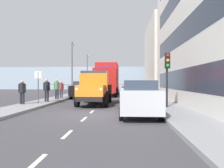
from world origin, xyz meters
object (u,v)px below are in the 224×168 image
object	(u,v)px
truck_vintage_orange	(94,89)
lamp_post_far	(87,69)
lamp_post_promenade	(72,63)
car_black_oppositeside_0	(83,89)
car_silver_kerbside_near	(139,97)
lorry_cargo_red	(107,78)
traffic_light_near	(167,68)
pedestrian_strolling	(61,88)
car_maroon_kerbside_1	(134,92)
pedestrian_with_bag	(57,87)
pedestrian_near_railing	(22,90)
pedestrian_couple_b	(47,88)
street_sign	(38,81)

from	to	relation	value
truck_vintage_orange	lamp_post_far	world-z (taller)	lamp_post_far
lamp_post_promenade	car_black_oppositeside_0	bearing A→B (deg)	118.08
car_silver_kerbside_near	lorry_cargo_red	bearing A→B (deg)	-79.55
traffic_light_near	lamp_post_promenade	world-z (taller)	lamp_post_promenade
truck_vintage_orange	pedestrian_strolling	world-z (taller)	truck_vintage_orange
truck_vintage_orange	lamp_post_promenade	distance (m)	11.38
lorry_cargo_red	lamp_post_far	world-z (taller)	lamp_post_far
car_maroon_kerbside_1	lamp_post_promenade	distance (m)	12.00
car_maroon_kerbside_1	lamp_post_promenade	xyz separation A→B (m)	(7.03, -9.23, 3.05)
car_maroon_kerbside_1	traffic_light_near	distance (m)	4.15
lamp_post_promenade	lorry_cargo_red	bearing A→B (deg)	-177.45
car_black_oppositeside_0	pedestrian_with_bag	bearing A→B (deg)	63.23
pedestrian_near_railing	lamp_post_promenade	distance (m)	11.74
pedestrian_couple_b	street_sign	bearing A→B (deg)	83.75
car_maroon_kerbside_1	pedestrian_strolling	world-z (taller)	pedestrian_strolling
pedestrian_couple_b	pedestrian_near_railing	bearing A→B (deg)	62.71
car_silver_kerbside_near	traffic_light_near	world-z (taller)	traffic_light_near
car_black_oppositeside_0	lamp_post_far	distance (m)	13.32
car_maroon_kerbside_1	pedestrian_strolling	distance (m)	7.75
car_silver_kerbside_near	car_maroon_kerbside_1	xyz separation A→B (m)	(0.00, -5.70, 0.00)
car_black_oppositeside_0	traffic_light_near	distance (m)	11.22
pedestrian_near_railing	lamp_post_promenade	size ratio (longest dim) A/B	0.26
pedestrian_near_railing	traffic_light_near	world-z (taller)	traffic_light_near
truck_vintage_orange	pedestrian_couple_b	size ratio (longest dim) A/B	3.22
pedestrian_near_railing	pedestrian_with_bag	world-z (taller)	pedestrian_with_bag
pedestrian_strolling	traffic_light_near	size ratio (longest dim) A/B	0.50
pedestrian_with_bag	pedestrian_couple_b	bearing A→B (deg)	89.98
pedestrian_strolling	street_sign	size ratio (longest dim) A/B	0.72
car_silver_kerbside_near	pedestrian_couple_b	distance (m)	8.58
car_silver_kerbside_near	car_maroon_kerbside_1	distance (m)	5.70
pedestrian_near_railing	pedestrian_strolling	size ratio (longest dim) A/B	1.02
pedestrian_near_railing	street_sign	distance (m)	1.20
pedestrian_couple_b	pedestrian_strolling	xyz separation A→B (m)	(0.12, -4.06, -0.09)
truck_vintage_orange	lorry_cargo_red	size ratio (longest dim) A/B	0.69
lorry_cargo_red	car_silver_kerbside_near	size ratio (longest dim) A/B	1.95
pedestrian_near_railing	lamp_post_promenade	bearing A→B (deg)	-92.88
car_maroon_kerbside_1	pedestrian_near_railing	bearing A→B (deg)	15.75
car_silver_kerbside_near	pedestrian_couple_b	size ratio (longest dim) A/B	2.40
car_silver_kerbside_near	lamp_post_promenade	xyz separation A→B (m)	(7.03, -14.93, 3.05)
truck_vintage_orange	pedestrian_near_railing	size ratio (longest dim) A/B	3.45
truck_vintage_orange	traffic_light_near	size ratio (longest dim) A/B	1.76
lamp_post_promenade	pedestrian_strolling	bearing A→B (deg)	92.95
lamp_post_promenade	street_sign	size ratio (longest dim) A/B	2.83
lamp_post_far	street_sign	world-z (taller)	lamp_post_far
car_silver_kerbside_near	car_maroon_kerbside_1	bearing A→B (deg)	-90.00
pedestrian_with_bag	traffic_light_near	world-z (taller)	traffic_light_near
pedestrian_couple_b	traffic_light_near	bearing A→B (deg)	159.64
pedestrian_with_bag	car_silver_kerbside_near	bearing A→B (deg)	130.18
car_silver_kerbside_near	street_sign	bearing A→B (deg)	-31.85
pedestrian_near_railing	pedestrian_couple_b	distance (m)	2.13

